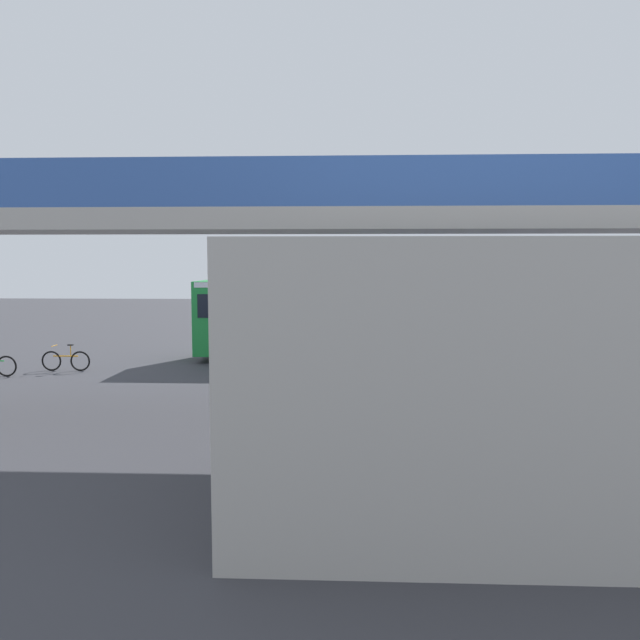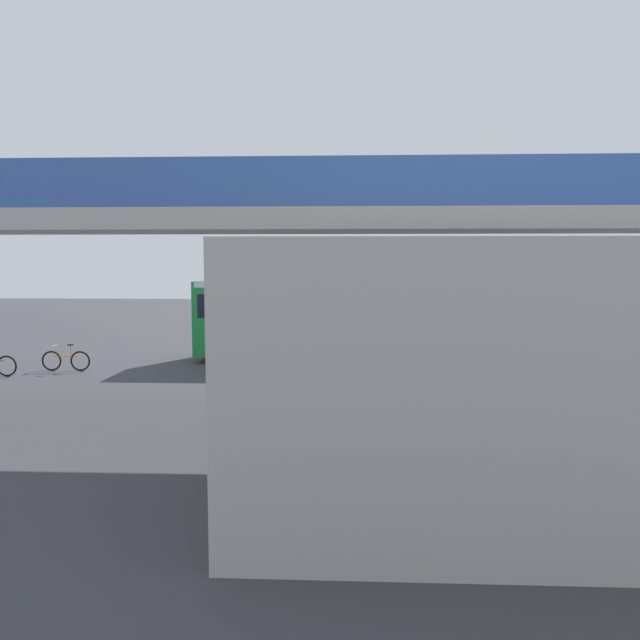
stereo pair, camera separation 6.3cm
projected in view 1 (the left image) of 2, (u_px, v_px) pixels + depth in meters
The scene contains 11 objects.
ground at pixel (312, 356), 26.25m from camera, with size 80.00×80.00×0.00m, color #38383D.
city_bus at pixel (344, 313), 25.04m from camera, with size 11.54×2.85×3.15m.
parked_van at pixel (455, 348), 20.19m from camera, with size 4.80×2.17×2.05m.
bicycle_orange at pixel (66, 361), 22.72m from camera, with size 1.77×0.44×0.96m.
pedestrian at pixel (394, 325), 30.31m from camera, with size 0.38×0.38×1.79m.
traffic_sign at pixel (319, 303), 31.01m from camera, with size 0.08×0.60×2.80m.
lane_dash_leftmost at pixel (404, 349), 28.38m from camera, with size 2.00×0.20×0.01m, color silver.
lane_dash_left at pixel (315, 349), 28.56m from camera, with size 2.00×0.20×0.01m, color silver.
lane_dash_centre at pixel (226, 348), 28.73m from camera, with size 2.00×0.20×0.01m, color silver.
pedestrian_overpass at pixel (287, 236), 15.42m from camera, with size 24.78×2.60×6.22m.
station_building at pixel (528, 377), 9.97m from camera, with size 9.00×5.04×4.20m.
Camera 1 is at (-1.50, 25.96, 3.91)m, focal length 35.70 mm.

